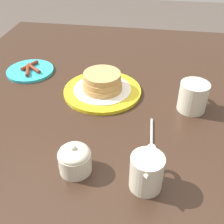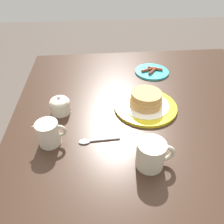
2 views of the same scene
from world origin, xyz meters
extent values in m
plane|color=#51473F|center=(0.00, 0.00, 0.00)|extent=(8.00, 8.00, 0.00)
cube|color=#332116|center=(0.00, 0.00, 0.75)|extent=(1.16, 1.08, 0.03)
cube|color=#332116|center=(0.52, -0.48, 0.37)|extent=(0.07, 0.07, 0.74)
cube|color=#332116|center=(0.52, 0.48, 0.37)|extent=(0.07, 0.07, 0.74)
cylinder|color=gold|center=(-0.04, -0.02, 0.77)|extent=(0.26, 0.26, 0.01)
cylinder|color=white|center=(-0.04, -0.02, 0.78)|extent=(0.19, 0.19, 0.00)
cylinder|color=tan|center=(-0.04, -0.02, 0.79)|extent=(0.13, 0.13, 0.02)
cylinder|color=tan|center=(-0.04, -0.02, 0.81)|extent=(0.13, 0.13, 0.02)
cylinder|color=tan|center=(-0.04, -0.02, 0.83)|extent=(0.12, 0.12, 0.02)
cylinder|color=#2DADBC|center=(0.06, 0.27, 0.77)|extent=(0.17, 0.17, 0.01)
cylinder|color=maroon|center=(0.04, 0.27, 0.78)|extent=(0.08, 0.04, 0.01)
cylinder|color=maroon|center=(0.07, 0.28, 0.78)|extent=(0.08, 0.05, 0.01)
cylinder|color=maroon|center=(0.06, 0.26, 0.78)|extent=(0.06, 0.07, 0.01)
cylinder|color=beige|center=(-0.09, -0.31, 0.81)|extent=(0.09, 0.09, 0.09)
torus|color=beige|center=(-0.05, -0.31, 0.81)|extent=(0.06, 0.01, 0.06)
cylinder|color=#472819|center=(-0.09, -0.31, 0.85)|extent=(0.08, 0.08, 0.00)
cylinder|color=beige|center=(-0.41, -0.19, 0.81)|extent=(0.07, 0.07, 0.09)
cone|color=beige|center=(-0.44, -0.19, 0.84)|extent=(0.04, 0.03, 0.04)
torus|color=beige|center=(-0.37, -0.19, 0.82)|extent=(0.05, 0.01, 0.05)
cylinder|color=beige|center=(-0.39, -0.02, 0.79)|extent=(0.08, 0.08, 0.05)
ellipsoid|color=beige|center=(-0.39, -0.02, 0.82)|extent=(0.07, 0.07, 0.03)
sphere|color=beige|center=(-0.39, -0.02, 0.84)|extent=(0.01, 0.01, 0.01)
cylinder|color=silver|center=(-0.22, -0.20, 0.77)|extent=(0.10, 0.01, 0.01)
ellipsoid|color=silver|center=(-0.29, -0.20, 0.77)|extent=(0.04, 0.03, 0.01)
camera|label=1|loc=(-0.83, -0.18, 1.28)|focal=45.00mm
camera|label=2|loc=(-0.25, -0.73, 1.31)|focal=35.00mm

